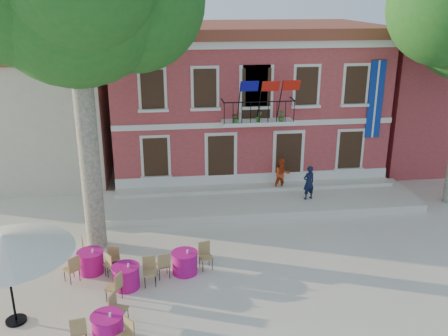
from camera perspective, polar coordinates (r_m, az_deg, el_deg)
ground at (r=18.31m, az=0.60°, el=-9.90°), size 90.00×90.00×0.00m
main_building at (r=26.66m, az=2.09°, el=8.15°), size 13.50×9.59×7.50m
neighbor_west at (r=28.41m, az=-21.99°, el=6.30°), size 9.40×9.40×6.40m
neighbor_east at (r=31.83m, az=23.82°, el=7.33°), size 9.40×9.40×6.40m
terrace at (r=22.44m, az=4.20°, el=-3.78°), size 14.00×3.40×0.30m
patio_umbrella at (r=14.95m, az=-23.86°, el=-7.99°), size 3.73×3.73×2.77m
pedestrian_navy at (r=22.27m, az=9.66°, el=-1.65°), size 0.65×0.53×1.54m
pedestrian_orange at (r=23.10m, az=6.64°, el=-0.74°), size 0.81×0.67×1.53m
cafe_table_0 at (r=16.56m, az=-11.13°, el=-11.98°), size 1.68×1.87×0.95m
cafe_table_1 at (r=14.49m, az=-13.16°, el=-17.20°), size 1.75×1.85×0.95m
cafe_table_3 at (r=17.65m, az=-14.98°, el=-10.21°), size 1.83×1.79×0.95m
cafe_table_4 at (r=17.09m, az=-4.51°, el=-10.64°), size 1.96×0.90×0.95m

